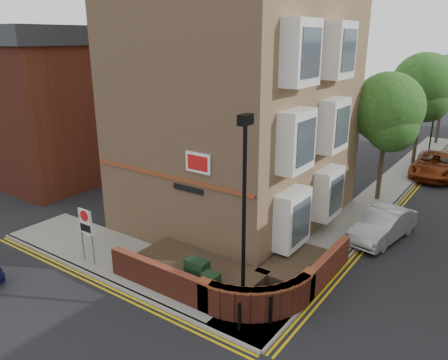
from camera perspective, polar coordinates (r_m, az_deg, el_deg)
ground at (r=14.55m, az=-5.83°, el=-17.28°), size 120.00×120.00×0.00m
pavement_corner at (r=17.53m, az=-11.42°, el=-10.70°), size 13.00×3.00×0.12m
pavement_main at (r=26.86m, az=20.56°, el=-1.15°), size 2.00×32.00×0.12m
kerb_side at (r=16.69m, az=-15.21°, el=-12.59°), size 13.00×0.15×0.12m
kerb_main_near at (r=26.66m, az=22.62°, el=-1.54°), size 0.15×32.00×0.12m
yellow_lines_side at (r=16.59m, az=-15.87°, el=-13.07°), size 13.00×0.28×0.01m
yellow_lines_main at (r=26.63m, az=23.12°, el=-1.75°), size 0.28×32.00×0.01m
corner_building at (r=20.10m, az=2.52°, el=11.91°), size 8.95×10.40×13.60m
garden_wall at (r=16.19m, az=0.10°, el=-13.15°), size 6.80×6.00×1.20m
lamppost at (r=12.90m, az=2.62°, el=-5.01°), size 0.25×0.50×6.30m
utility_cabinet_large at (r=15.15m, az=-3.52°, el=-12.39°), size 0.80×0.45×1.20m
utility_cabinet_small at (r=14.56m, az=-1.73°, el=-14.00°), size 0.55×0.40×1.10m
bollard_near at (r=13.49m, az=2.02°, el=-17.42°), size 0.11×0.11×0.90m
bollard_far at (r=13.81m, az=6.10°, el=-16.59°), size 0.11×0.11×0.90m
zone_sign at (r=17.32m, az=-17.61°, el=-5.75°), size 0.72×0.07×2.20m
side_building at (r=28.71m, az=-18.70°, el=9.50°), size 6.40×10.40×9.00m
tree_near at (r=23.92m, az=20.53°, el=8.11°), size 3.64×3.65×6.70m
tree_mid at (r=31.60m, az=24.57°, el=10.74°), size 4.03×4.03×7.42m
tree_far at (r=39.48m, az=26.88°, el=11.19°), size 3.81×3.81×7.00m
traffic_light_assembly at (r=34.74m, az=25.67°, el=7.07°), size 0.20×0.16×4.20m
silver_car_near at (r=20.20m, az=20.05°, el=-5.58°), size 2.09×4.20×1.32m
red_car_main at (r=30.59m, az=25.80°, el=1.80°), size 2.72×5.43×1.48m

